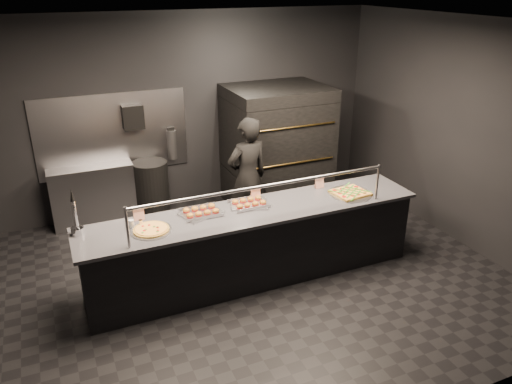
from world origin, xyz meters
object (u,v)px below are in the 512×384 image
fire_extinguisher (172,144)px  worker (248,177)px  slider_tray_b (249,203)px  towel_dispenser (133,117)px  slider_tray_a (201,212)px  trash_bin (152,189)px  prep_shelf (93,195)px  pizza_oven (276,147)px  service_counter (254,244)px  round_pizza (151,230)px  beer_tap (76,222)px  square_pizza (350,193)px

fire_extinguisher → worker: worker is taller
fire_extinguisher → worker: 1.48m
slider_tray_b → worker: bearing=68.5°
towel_dispenser → slider_tray_a: size_ratio=0.66×
slider_tray_a → trash_bin: slider_tray_a is taller
prep_shelf → fire_extinguisher: (1.25, 0.08, 0.61)m
pizza_oven → slider_tray_a: size_ratio=3.62×
service_counter → pizza_oven: (1.20, 1.90, 0.50)m
pizza_oven → round_pizza: pizza_oven is taller
towel_dispenser → trash_bin: bearing=-49.5°
pizza_oven → beer_tap: (-3.15, -1.70, 0.10)m
service_counter → trash_bin: (-0.75, 2.22, -0.02)m
prep_shelf → service_counter: bearing=-55.4°
trash_bin → worker: (1.14, -1.09, 0.42)m
towel_dispenser → trash_bin: towel_dispenser is taller
pizza_oven → slider_tray_b: (-1.20, -1.75, -0.02)m
service_counter → worker: size_ratio=2.39×
towel_dispenser → fire_extinguisher: size_ratio=0.69×
fire_extinguisher → round_pizza: (-0.87, -2.44, -0.12)m
trash_bin → round_pizza: bearing=-101.6°
trash_bin → beer_tap: bearing=-120.6°
towel_dispenser → slider_tray_b: (0.90, -2.24, -0.60)m
service_counter → fire_extinguisher: size_ratio=8.12×
beer_tap → square_pizza: beer_tap is taller
beer_tap → worker: worker is taller
slider_tray_b → worker: size_ratio=0.30×
service_counter → towel_dispenser: 2.78m
towel_dispenser → slider_tray_a: (0.30, -2.24, -0.60)m
fire_extinguisher → slider_tray_b: fire_extinguisher is taller
fire_extinguisher → trash_bin: (-0.40, -0.18, -0.62)m
pizza_oven → prep_shelf: (-2.80, 0.42, -0.52)m
round_pizza → worker: 1.99m
pizza_oven → slider_tray_a: pizza_oven is taller
service_counter → beer_tap: (-1.95, 0.20, 0.60)m
service_counter → round_pizza: 1.31m
pizza_oven → prep_shelf: bearing=171.5°
fire_extinguisher → slider_tray_a: (-0.25, -2.25, -0.11)m
fire_extinguisher → trash_bin: size_ratio=0.57×
service_counter → slider_tray_b: service_counter is taller
service_counter → pizza_oven: bearing=57.7°
trash_bin → worker: bearing=-43.8°
slider_tray_a → slider_tray_b: 0.60m
worker → square_pizza: bearing=118.4°
slider_tray_b → worker: (0.39, 0.98, -0.09)m
beer_tap → worker: (2.34, 0.93, -0.21)m
beer_tap → square_pizza: (3.24, -0.26, -0.13)m
pizza_oven → fire_extinguisher: bearing=162.1°
towel_dispenser → beer_tap: 2.48m
prep_shelf → slider_tray_b: size_ratio=2.34×
slider_tray_a → worker: (0.99, 0.98, -0.09)m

